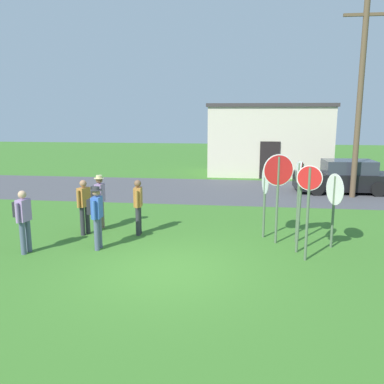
{
  "coord_description": "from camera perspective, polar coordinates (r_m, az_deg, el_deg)",
  "views": [
    {
      "loc": [
        1.77,
        -8.86,
        3.67
      ],
      "look_at": [
        0.26,
        3.07,
        1.3
      ],
      "focal_mm": 37.76,
      "sensor_mm": 36.0,
      "label": 1
    }
  ],
  "objects": [
    {
      "name": "stop_sign_low_front",
      "position": [
        12.0,
        10.27,
        0.42
      ],
      "size": [
        0.16,
        0.81,
        2.15
      ],
      "color": "#51664C",
      "rests_on": "ground"
    },
    {
      "name": "stop_sign_tallest",
      "position": [
        11.57,
        19.46,
        -0.73
      ],
      "size": [
        0.29,
        0.81,
        2.07
      ],
      "color": "#51664C",
      "rests_on": "ground"
    },
    {
      "name": "person_in_dark_shirt",
      "position": [
        13.14,
        -12.96,
        -0.82
      ],
      "size": [
        0.4,
        0.57,
        1.74
      ],
      "color": "#7A6B56",
      "rests_on": "ground"
    },
    {
      "name": "building_background",
      "position": [
        24.84,
        10.73,
        7.33
      ],
      "size": [
        7.2,
        3.95,
        4.19
      ],
      "color": "beige",
      "rests_on": "ground"
    },
    {
      "name": "stop_sign_rear_right",
      "position": [
        11.47,
        12.06,
        1.41
      ],
      "size": [
        0.85,
        0.28,
        2.55
      ],
      "color": "#51664C",
      "rests_on": "ground"
    },
    {
      "name": "person_holding_notes",
      "position": [
        12.64,
        -14.99,
        -1.66
      ],
      "size": [
        0.33,
        0.54,
        1.69
      ],
      "color": "#2D2D33",
      "rests_on": "ground"
    },
    {
      "name": "person_near_signs",
      "position": [
        11.18,
        -13.36,
        -2.92
      ],
      "size": [
        0.4,
        0.57,
        1.74
      ],
      "color": "#4C5670",
      "rests_on": "ground"
    },
    {
      "name": "stop_sign_leaning_right",
      "position": [
        10.84,
        15.06,
        0.1
      ],
      "size": [
        0.18,
        0.71,
        2.45
      ],
      "color": "#51664C",
      "rests_on": "ground"
    },
    {
      "name": "person_on_left",
      "position": [
        11.47,
        -22.74,
        -3.29
      ],
      "size": [
        0.4,
        0.56,
        1.69
      ],
      "color": "#4C5670",
      "rests_on": "ground"
    },
    {
      "name": "parked_car_on_street",
      "position": [
        20.13,
        20.64,
        1.91
      ],
      "size": [
        4.37,
        2.15,
        1.51
      ],
      "color": "black",
      "rests_on": "ground"
    },
    {
      "name": "person_in_blue",
      "position": [
        12.32,
        -7.61,
        -1.7
      ],
      "size": [
        0.25,
        0.57,
        1.69
      ],
      "color": "#2D2D33",
      "rests_on": "ground"
    },
    {
      "name": "stop_sign_far_back",
      "position": [
        11.75,
        14.84,
        0.48
      ],
      "size": [
        0.17,
        0.64,
        2.34
      ],
      "color": "#51664C",
      "rests_on": "ground"
    },
    {
      "name": "stop_sign_rear_left",
      "position": [
        10.3,
        16.13,
        -0.87
      ],
      "size": [
        0.6,
        0.19,
        2.42
      ],
      "color": "#51664C",
      "rests_on": "ground"
    },
    {
      "name": "street_asphalt",
      "position": [
        19.44,
        1.88,
        0.27
      ],
      "size": [
        60.0,
        6.4,
        0.01
      ],
      "primitive_type": "cube",
      "color": "#4C4C51",
      "rests_on": "ground"
    },
    {
      "name": "ground_plane",
      "position": [
        9.75,
        -3.85,
        -10.98
      ],
      "size": [
        80.0,
        80.0,
        0.0
      ],
      "primitive_type": "plane",
      "color": "#3D7528"
    },
    {
      "name": "utility_pole",
      "position": [
        18.86,
        22.62,
        12.15
      ],
      "size": [
        1.8,
        0.24,
        8.19
      ],
      "color": "brown",
      "rests_on": "ground"
    }
  ]
}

